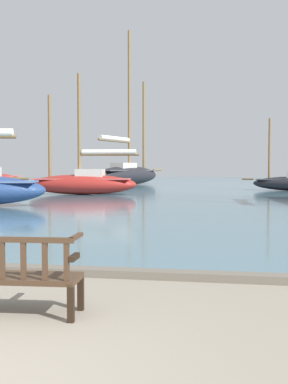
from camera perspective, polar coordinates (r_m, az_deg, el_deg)
name	(u,v)px	position (r m, az deg, el deg)	size (l,w,h in m)	color
harbor_water	(205,185)	(47.36, 7.22, 0.84)	(100.00, 80.00, 0.08)	slate
quay_edge_kerb	(84,272)	(7.63, -7.13, -9.34)	(40.00, 0.30, 0.12)	#675F54
park_bench	(9,274)	(5.73, -15.72, -9.32)	(1.63, 0.63, 0.92)	black
sailboat_nearest_starboard	(128,173)	(45.96, -1.94, 2.30)	(5.78, 12.64, 14.65)	black
sailboat_far_port	(83,182)	(29.26, -7.28, 1.21)	(8.21, 2.45, 7.26)	maroon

